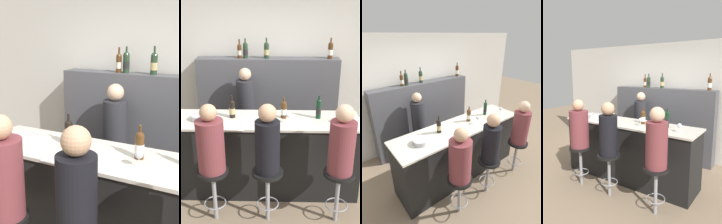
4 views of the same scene
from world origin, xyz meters
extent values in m
plane|color=#8C755B|center=(0.00, 0.00, 0.00)|extent=(16.00, 16.00, 0.00)
cube|color=beige|center=(0.00, 1.87, 1.30)|extent=(6.40, 0.05, 2.60)
cube|color=black|center=(0.00, 0.32, 0.52)|extent=(2.49, 0.64, 1.03)
cube|color=beige|center=(0.00, 0.32, 1.05)|extent=(2.53, 0.68, 0.03)
cube|color=#4C4C51|center=(0.00, 1.64, 0.80)|extent=(2.36, 0.28, 1.60)
cylinder|color=black|center=(-0.43, 0.38, 1.16)|extent=(0.08, 0.08, 0.20)
cylinder|color=tan|center=(-0.43, 0.38, 1.15)|extent=(0.08, 0.08, 0.08)
sphere|color=black|center=(-0.43, 0.38, 1.26)|extent=(0.08, 0.08, 0.08)
cylinder|color=black|center=(-0.43, 0.38, 1.32)|extent=(0.02, 0.02, 0.09)
cylinder|color=#4C2D14|center=(0.25, 0.38, 1.16)|extent=(0.08, 0.08, 0.19)
cylinder|color=white|center=(0.25, 0.38, 1.15)|extent=(0.08, 0.08, 0.08)
sphere|color=#4C2D14|center=(0.25, 0.38, 1.26)|extent=(0.08, 0.08, 0.08)
cylinder|color=#4C2D14|center=(0.25, 0.38, 1.31)|extent=(0.02, 0.02, 0.08)
cylinder|color=black|center=(0.71, 0.38, 1.18)|extent=(0.06, 0.06, 0.23)
cylinder|color=black|center=(0.71, 0.38, 1.17)|extent=(0.07, 0.07, 0.09)
sphere|color=black|center=(0.71, 0.38, 1.30)|extent=(0.06, 0.06, 0.06)
cylinder|color=black|center=(0.71, 0.38, 1.35)|extent=(0.02, 0.02, 0.07)
cylinder|color=#4C2D14|center=(-0.46, 1.64, 1.69)|extent=(0.07, 0.07, 0.20)
cylinder|color=beige|center=(-0.46, 1.64, 1.68)|extent=(0.07, 0.07, 0.08)
sphere|color=#4C2D14|center=(-0.46, 1.64, 1.79)|extent=(0.07, 0.07, 0.07)
cylinder|color=#4C2D14|center=(-0.46, 1.64, 1.85)|extent=(0.02, 0.02, 0.10)
cylinder|color=#233823|center=(-0.37, 1.64, 1.70)|extent=(0.08, 0.08, 0.22)
cylinder|color=black|center=(-0.37, 1.64, 1.69)|extent=(0.08, 0.08, 0.09)
sphere|color=#233823|center=(-0.37, 1.64, 1.81)|extent=(0.08, 0.08, 0.08)
cylinder|color=#233823|center=(-0.37, 1.64, 1.87)|extent=(0.02, 0.02, 0.09)
cylinder|color=#233823|center=(-0.02, 1.64, 1.70)|extent=(0.08, 0.08, 0.22)
cylinder|color=tan|center=(-0.02, 1.64, 1.69)|extent=(0.08, 0.08, 0.09)
sphere|color=#233823|center=(-0.02, 1.64, 1.81)|extent=(0.08, 0.08, 0.08)
cylinder|color=#233823|center=(-0.02, 1.64, 1.88)|extent=(0.02, 0.02, 0.10)
cylinder|color=#4C2D14|center=(1.02, 1.64, 1.71)|extent=(0.08, 0.08, 0.23)
cylinder|color=white|center=(1.02, 1.64, 1.70)|extent=(0.08, 0.08, 0.09)
sphere|color=#4C2D14|center=(1.02, 1.64, 1.82)|extent=(0.08, 0.08, 0.08)
cylinder|color=#4C2D14|center=(1.02, 1.64, 1.88)|extent=(0.02, 0.02, 0.09)
cylinder|color=silver|center=(0.31, 0.20, 1.07)|extent=(0.07, 0.07, 0.00)
cylinder|color=silver|center=(0.31, 0.20, 1.11)|extent=(0.01, 0.01, 0.08)
sphere|color=silver|center=(0.31, 0.20, 1.18)|extent=(0.07, 0.07, 0.07)
cylinder|color=silver|center=(0.99, 0.20, 1.07)|extent=(0.07, 0.07, 0.00)
cylinder|color=silver|center=(0.99, 0.20, 1.11)|extent=(0.01, 0.01, 0.07)
sphere|color=silver|center=(0.99, 0.20, 1.17)|extent=(0.07, 0.07, 0.07)
cylinder|color=#B7B7BC|center=(-0.84, 0.28, 1.10)|extent=(0.23, 0.23, 0.07)
cube|color=white|center=(-0.34, 0.10, 1.07)|extent=(0.21, 0.30, 0.00)
cylinder|color=gray|center=(-0.58, -0.33, 0.33)|extent=(0.05, 0.05, 0.65)
torus|color=gray|center=(-0.58, -0.33, 0.23)|extent=(0.27, 0.27, 0.02)
cylinder|color=black|center=(-0.58, -0.33, 0.67)|extent=(0.36, 0.36, 0.04)
cylinder|color=brown|center=(-0.58, -0.33, 1.01)|extent=(0.31, 0.31, 0.63)
sphere|color=tan|center=(-0.58, -0.33, 1.42)|extent=(0.19, 0.19, 0.19)
cylinder|color=gray|center=(0.06, -0.33, 0.33)|extent=(0.05, 0.05, 0.65)
torus|color=gray|center=(0.06, -0.33, 0.23)|extent=(0.27, 0.27, 0.02)
cylinder|color=black|center=(0.06, -0.33, 0.67)|extent=(0.36, 0.36, 0.04)
cylinder|color=black|center=(0.06, -0.33, 1.00)|extent=(0.28, 0.28, 0.62)
sphere|color=tan|center=(0.06, -0.33, 1.42)|extent=(0.20, 0.20, 0.20)
cylinder|color=gray|center=(0.89, -0.33, 0.33)|extent=(0.05, 0.05, 0.65)
torus|color=gray|center=(0.89, -0.33, 0.23)|extent=(0.27, 0.27, 0.02)
cylinder|color=black|center=(0.89, -0.33, 0.67)|extent=(0.36, 0.36, 0.04)
cylinder|color=brown|center=(0.89, -0.33, 1.01)|extent=(0.29, 0.29, 0.63)
sphere|color=#D8AD8C|center=(0.89, -0.33, 1.42)|extent=(0.20, 0.20, 0.20)
cylinder|color=#28282D|center=(-0.35, 1.27, 0.66)|extent=(0.29, 0.29, 1.32)
sphere|color=#D8AD8C|center=(-0.35, 1.27, 1.42)|extent=(0.20, 0.20, 0.20)
camera|label=1|loc=(1.00, -1.95, 2.09)|focal=50.00mm
camera|label=2|loc=(0.18, -3.44, 2.67)|focal=50.00mm
camera|label=3|loc=(-1.85, -1.74, 2.59)|focal=28.00mm
camera|label=4|loc=(2.16, -2.80, 1.97)|focal=35.00mm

